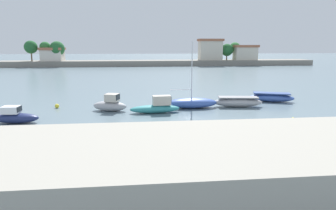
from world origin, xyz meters
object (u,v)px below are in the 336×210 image
Objects in this scene: moored_boat_1 at (110,105)px; mooring_buoy_1 at (293,119)px; moored_boat_4 at (238,102)px; moored_boat_0 at (15,117)px; moored_boat_5 at (271,97)px; moored_boat_3 at (192,103)px; moored_boat_2 at (156,107)px; mooring_buoy_0 at (57,106)px.

moored_boat_1 is 14.12× the size of mooring_buoy_1.
moored_boat_0 is at bearing -160.03° from moored_boat_4.
moored_boat_0 reaches higher than moored_boat_5.
moored_boat_3 is at bearing 142.28° from mooring_buoy_1.
moored_boat_1 is 0.70× the size of moored_boat_4.
moored_boat_3 is 4.79m from moored_boat_4.
moored_boat_3 is 1.28× the size of moored_boat_5.
moored_boat_0 is at bearing -170.89° from moored_boat_2.
moored_boat_0 is 11.94m from moored_boat_2.
moored_boat_2 is at bearing 160.37° from mooring_buoy_1.
moored_boat_4 is (8.51, 1.92, -0.05)m from moored_boat_2.
moored_boat_1 is at bearing -169.63° from moored_boat_4.
mooring_buoy_0 is (-23.05, -1.14, -0.26)m from moored_boat_5.
mooring_buoy_0 reaches higher than mooring_buoy_1.
moored_boat_3 reaches higher than mooring_buoy_0.
moored_boat_5 is (13.22, 4.32, -0.07)m from moored_boat_2.
mooring_buoy_1 is at bearing -0.38° from moored_boat_1.
moored_boat_5 is (24.89, 6.86, -0.05)m from moored_boat_0.
moored_boat_2 is (4.35, -1.28, -0.08)m from moored_boat_1.
moored_boat_1 is at bearing -175.42° from moored_boat_3.
moored_boat_1 is 5.81m from mooring_buoy_0.
mooring_buoy_0 is at bearing 161.15° from mooring_buoy_1.
moored_boat_2 is at bearing -17.94° from mooring_buoy_0.
moored_boat_4 is 18.38m from mooring_buoy_0.
mooring_buoy_0 is (-13.54, 1.35, -0.32)m from moored_boat_3.
moored_boat_0 reaches higher than mooring_buoy_0.
mooring_buoy_0 is at bearing 76.12° from moored_boat_0.
moored_boat_3 is at bearing -5.67° from mooring_buoy_0.
moored_boat_0 is 20.67m from moored_boat_4.
moored_boat_5 reaches higher than mooring_buoy_0.
moored_boat_1 is 0.70× the size of moored_boat_5.
moored_boat_5 is (4.71, 2.40, -0.02)m from moored_boat_4.
moored_boat_1 reaches higher than mooring_buoy_0.
moored_boat_4 is at bearing 1.61° from moored_boat_3.
mooring_buoy_0 is (-5.47, 1.90, -0.41)m from moored_boat_1.
mooring_buoy_1 is at bearing -37.11° from moored_boat_3.
moored_boat_1 reaches higher than mooring_buoy_1.
mooring_buoy_1 is at bearing -83.50° from moored_boat_5.
moored_boat_4 is at bearing 9.53° from moored_boat_2.
moored_boat_3 reaches higher than moored_boat_1.
moored_boat_5 is (17.58, 3.05, -0.15)m from moored_boat_1.
mooring_buoy_0 is (1.85, 5.72, -0.31)m from moored_boat_0.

